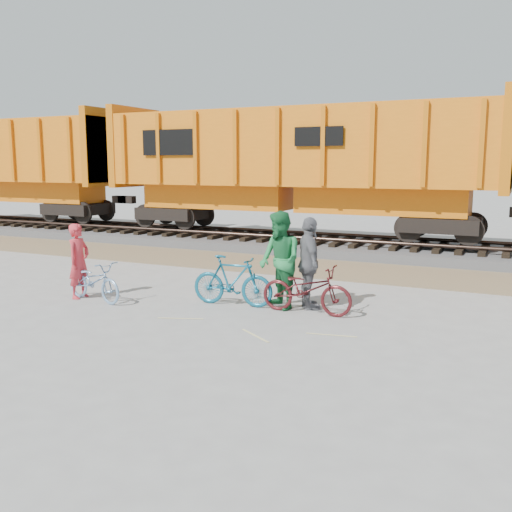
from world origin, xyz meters
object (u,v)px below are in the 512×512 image
(bicycle_maroon, at_px, (307,289))
(person_solo, at_px, (79,261))
(person_woman, at_px, (309,263))
(bicycle_blue, at_px, (94,281))
(person_man, at_px, (280,260))
(bicycle_teal, at_px, (233,281))
(hopper_car_center, at_px, (295,163))

(bicycle_maroon, xyz_separation_m, person_solo, (-5.10, -0.86, 0.34))
(person_solo, bearing_deg, person_woman, -79.78)
(person_woman, bearing_deg, person_solo, 70.59)
(bicycle_blue, distance_m, bicycle_maroon, 4.70)
(person_man, distance_m, person_woman, 0.61)
(bicycle_maroon, xyz_separation_m, person_man, (-0.65, 0.15, 0.52))
(bicycle_teal, bearing_deg, person_woman, -78.90)
(bicycle_teal, bearing_deg, person_solo, 98.03)
(hopper_car_center, height_order, person_man, hopper_car_center)
(hopper_car_center, xyz_separation_m, person_man, (2.90, -8.23, -1.99))
(bicycle_maroon, height_order, person_man, person_man)
(hopper_car_center, relative_size, bicycle_blue, 8.24)
(hopper_car_center, xyz_separation_m, bicycle_maroon, (3.55, -8.38, -2.51))
(person_solo, bearing_deg, bicycle_teal, -80.74)
(person_man, height_order, person_woman, person_man)
(bicycle_blue, xyz_separation_m, person_man, (3.95, 1.11, 0.57))
(bicycle_maroon, relative_size, person_woman, 0.99)
(person_solo, relative_size, person_woman, 0.88)
(bicycle_teal, xyz_separation_m, person_man, (1.00, 0.20, 0.48))
(person_solo, height_order, person_man, person_man)
(person_solo, height_order, person_woman, person_woman)
(bicycle_teal, distance_m, person_solo, 3.56)
(bicycle_maroon, relative_size, person_man, 0.93)
(bicycle_blue, height_order, person_woman, person_woman)
(hopper_car_center, relative_size, person_solo, 8.35)
(bicycle_maroon, height_order, person_woman, person_woman)
(bicycle_blue, height_order, bicycle_maroon, bicycle_maroon)
(hopper_car_center, xyz_separation_m, bicycle_teal, (1.90, -8.43, -2.47))
(bicycle_maroon, bearing_deg, bicycle_blue, 101.84)
(bicycle_blue, xyz_separation_m, bicycle_teal, (2.95, 0.91, 0.09))
(person_solo, xyz_separation_m, person_man, (4.45, 1.01, 0.18))
(hopper_car_center, xyz_separation_m, person_woman, (3.45, -7.98, -2.05))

